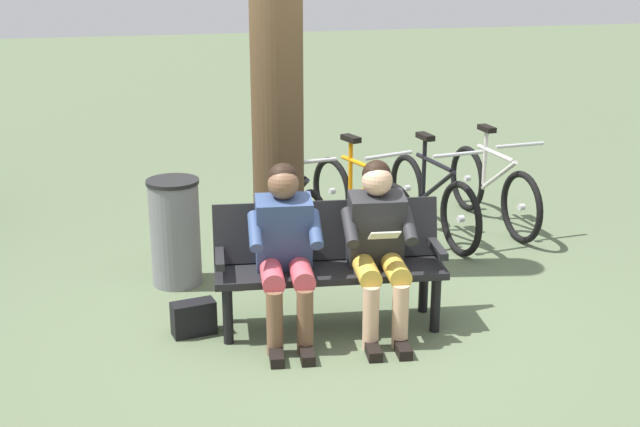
# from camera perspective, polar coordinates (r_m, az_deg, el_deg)

# --- Properties ---
(ground_plane) EXTENTS (40.00, 40.00, 0.00)m
(ground_plane) POSITION_cam_1_polar(r_m,az_deg,el_deg) (6.22, 1.21, -6.94)
(ground_plane) COLOR #566647
(bench) EXTENTS (1.64, 0.64, 0.87)m
(bench) POSITION_cam_1_polar(r_m,az_deg,el_deg) (5.94, 0.57, -2.86)
(bench) COLOR black
(bench) RESTS_ON ground
(person_reading) EXTENTS (0.52, 0.79, 1.20)m
(person_reading) POSITION_cam_1_polar(r_m,az_deg,el_deg) (5.79, 3.96, -1.82)
(person_reading) COLOR #262628
(person_reading) RESTS_ON ground
(person_companion) EXTENTS (0.52, 0.79, 1.20)m
(person_companion) POSITION_cam_1_polar(r_m,az_deg,el_deg) (5.70, -2.37, -2.10)
(person_companion) COLOR #334772
(person_companion) RESTS_ON ground
(handbag) EXTENTS (0.32, 0.19, 0.24)m
(handbag) POSITION_cam_1_polar(r_m,az_deg,el_deg) (5.97, -8.52, -6.99)
(handbag) COLOR black
(handbag) RESTS_ON ground
(tree_trunk) EXTENTS (0.41, 0.41, 3.67)m
(tree_trunk) POSITION_cam_1_polar(r_m,az_deg,el_deg) (6.58, -2.96, 11.11)
(tree_trunk) COLOR #4C3823
(tree_trunk) RESTS_ON ground
(litter_bin) EXTENTS (0.41, 0.41, 0.86)m
(litter_bin) POSITION_cam_1_polar(r_m,az_deg,el_deg) (6.75, -9.74, -1.24)
(litter_bin) COLOR slate
(litter_bin) RESTS_ON ground
(bicycle_silver) EXTENTS (0.48, 1.68, 0.94)m
(bicycle_silver) POSITION_cam_1_polar(r_m,az_deg,el_deg) (8.23, 11.59, 1.64)
(bicycle_silver) COLOR black
(bicycle_silver) RESTS_ON ground
(bicycle_red) EXTENTS (0.48, 1.67, 0.94)m
(bicycle_red) POSITION_cam_1_polar(r_m,az_deg,el_deg) (7.80, 7.59, 0.95)
(bicycle_red) COLOR black
(bicycle_red) RESTS_ON ground
(bicycle_orange) EXTENTS (0.63, 1.62, 0.94)m
(bicycle_orange) POSITION_cam_1_polar(r_m,az_deg,el_deg) (7.67, 2.79, 0.80)
(bicycle_orange) COLOR black
(bicycle_orange) RESTS_ON ground
(bicycle_purple) EXTENTS (0.48, 1.67, 0.94)m
(bicycle_purple) POSITION_cam_1_polar(r_m,az_deg,el_deg) (7.49, -1.89, 0.38)
(bicycle_purple) COLOR black
(bicycle_purple) RESTS_ON ground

